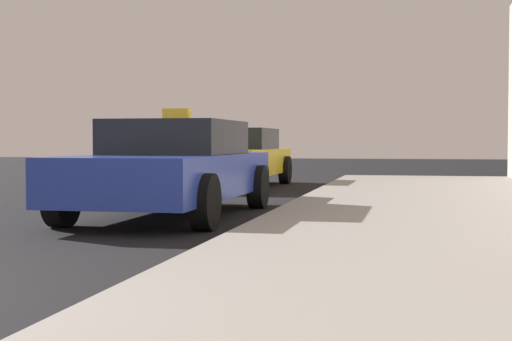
{
  "coord_description": "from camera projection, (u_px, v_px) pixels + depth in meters",
  "views": [
    {
      "loc": [
        3.72,
        -2.95,
        1.0
      ],
      "look_at": [
        2.09,
        4.78,
        0.69
      ],
      "focal_mm": 53.44,
      "sensor_mm": 36.0,
      "label": 1
    }
  ],
  "objects": [
    {
      "name": "car_blue",
      "position": [
        173.0,
        167.0,
        10.04
      ],
      "size": [
        1.94,
        4.49,
        1.43
      ],
      "rotation": [
        0.0,
        0.0,
        3.14
      ],
      "color": "#233899",
      "rests_on": "ground_plane"
    },
    {
      "name": "car_yellow",
      "position": [
        234.0,
        157.0,
        16.52
      ],
      "size": [
        2.02,
        4.45,
        1.43
      ],
      "rotation": [
        0.0,
        0.0,
        3.14
      ],
      "color": "yellow",
      "rests_on": "ground_plane"
    }
  ]
}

